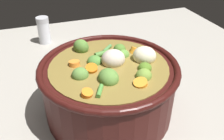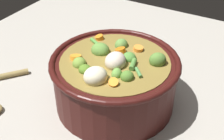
# 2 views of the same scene
# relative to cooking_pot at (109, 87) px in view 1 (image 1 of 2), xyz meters

# --- Properties ---
(ground_plane) EXTENTS (1.10, 1.10, 0.00)m
(ground_plane) POSITION_rel_cooking_pot_xyz_m (0.00, -0.00, -0.06)
(ground_plane) COLOR #9E998E
(cooking_pot) EXTENTS (0.28, 0.28, 0.14)m
(cooking_pot) POSITION_rel_cooking_pot_xyz_m (0.00, 0.00, 0.00)
(cooking_pot) COLOR #38110F
(cooking_pot) RESTS_ON ground_plane
(salt_shaker) EXTENTS (0.04, 0.04, 0.09)m
(salt_shaker) POSITION_rel_cooking_pot_xyz_m (-0.39, -0.10, -0.02)
(salt_shaker) COLOR silver
(salt_shaker) RESTS_ON ground_plane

